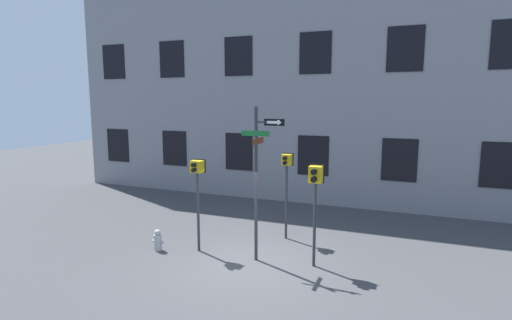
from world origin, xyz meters
TOP-DOWN VIEW (x-y plane):
  - ground_plane at (0.00, 0.00)m, footprint 60.00×60.00m
  - building_facade at (-0.00, 7.24)m, footprint 24.00×0.63m
  - street_sign_pole at (0.09, 0.42)m, footprint 1.19×0.75m
  - pedestrian_signal_left at (-1.80, 0.42)m, footprint 0.40×0.40m
  - pedestrian_signal_right at (1.62, 0.61)m, footprint 0.39×0.40m
  - pedestrian_signal_across at (0.26, 2.42)m, footprint 0.35×0.40m
  - fire_hydrant at (-2.94, -0.00)m, footprint 0.38×0.22m

SIDE VIEW (x-z plane):
  - ground_plane at x=0.00m, z-range 0.00..0.00m
  - fire_hydrant at x=-2.94m, z-range -0.01..0.63m
  - pedestrian_signal_across at x=0.26m, z-range 0.74..3.50m
  - pedestrian_signal_left at x=-1.80m, z-range 0.77..3.50m
  - pedestrian_signal_right at x=1.62m, z-range 0.81..3.56m
  - street_sign_pole at x=0.09m, z-range 0.35..4.60m
  - building_facade at x=0.00m, z-range 0.00..12.62m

